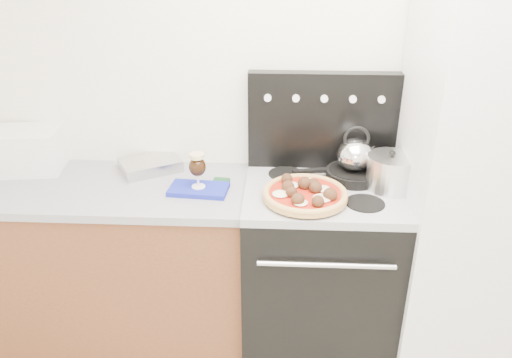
# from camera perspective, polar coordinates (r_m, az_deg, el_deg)

# --- Properties ---
(room_shell) EXTENTS (3.52, 3.01, 2.52)m
(room_shell) POSITION_cam_1_polar(r_m,az_deg,el_deg) (1.51, 7.73, -4.76)
(room_shell) COLOR beige
(room_shell) RESTS_ON ground
(base_cabinet) EXTENTS (1.45, 0.60, 0.86)m
(base_cabinet) POSITION_cam_1_polar(r_m,az_deg,el_deg) (2.85, -16.02, -9.11)
(base_cabinet) COLOR brown
(base_cabinet) RESTS_ON ground
(countertop) EXTENTS (1.48, 0.63, 0.04)m
(countertop) POSITION_cam_1_polar(r_m,az_deg,el_deg) (2.63, -17.19, -0.99)
(countertop) COLOR #919299
(countertop) RESTS_ON base_cabinet
(stove_body) EXTENTS (0.76, 0.65, 0.88)m
(stove_body) POSITION_cam_1_polar(r_m,az_deg,el_deg) (2.69, 7.08, -10.21)
(stove_body) COLOR black
(stove_body) RESTS_ON ground
(cooktop) EXTENTS (0.76, 0.65, 0.04)m
(cooktop) POSITION_cam_1_polar(r_m,az_deg,el_deg) (2.45, 7.65, -1.45)
(cooktop) COLOR #ADADB2
(cooktop) RESTS_ON stove_body
(backguard) EXTENTS (0.76, 0.08, 0.50)m
(backguard) POSITION_cam_1_polar(r_m,az_deg,el_deg) (2.60, 7.57, 6.63)
(backguard) COLOR black
(backguard) RESTS_ON cooktop
(fridge) EXTENTS (0.64, 0.68, 1.90)m
(fridge) POSITION_cam_1_polar(r_m,az_deg,el_deg) (2.57, 23.53, -0.96)
(fridge) COLOR silver
(fridge) RESTS_ON ground
(toaster_oven) EXTENTS (0.38, 0.30, 0.22)m
(toaster_oven) POSITION_cam_1_polar(r_m,az_deg,el_deg) (2.89, -24.75, 3.03)
(toaster_oven) COLOR silver
(toaster_oven) RESTS_ON countertop
(foil_sheet) EXTENTS (0.37, 0.34, 0.06)m
(foil_sheet) POSITION_cam_1_polar(r_m,az_deg,el_deg) (2.71, -11.99, 1.59)
(foil_sheet) COLOR silver
(foil_sheet) RESTS_ON countertop
(oven_mitt) EXTENTS (0.30, 0.19, 0.02)m
(oven_mitt) POSITION_cam_1_polar(r_m,az_deg,el_deg) (2.44, -6.57, -1.17)
(oven_mitt) COLOR #1A24AC
(oven_mitt) RESTS_ON countertop
(beer_glass) EXTENTS (0.10, 0.10, 0.18)m
(beer_glass) POSITION_cam_1_polar(r_m,az_deg,el_deg) (2.40, -6.69, 0.99)
(beer_glass) COLOR black
(beer_glass) RESTS_ON oven_mitt
(pizza_pan) EXTENTS (0.38, 0.38, 0.01)m
(pizza_pan) POSITION_cam_1_polar(r_m,az_deg,el_deg) (2.32, 5.60, -2.27)
(pizza_pan) COLOR black
(pizza_pan) RESTS_ON cooktop
(pizza) EXTENTS (0.47, 0.47, 0.06)m
(pizza) POSITION_cam_1_polar(r_m,az_deg,el_deg) (2.30, 5.64, -1.54)
(pizza) COLOR #E1AF52
(pizza) RESTS_ON pizza_pan
(skillet) EXTENTS (0.32, 0.32, 0.05)m
(skillet) POSITION_cam_1_polar(r_m,az_deg,el_deg) (2.55, 11.05, 0.51)
(skillet) COLOR black
(skillet) RESTS_ON cooktop
(tea_kettle) EXTENTS (0.20, 0.20, 0.19)m
(tea_kettle) POSITION_cam_1_polar(r_m,az_deg,el_deg) (2.50, 11.28, 3.03)
(tea_kettle) COLOR silver
(tea_kettle) RESTS_ON skillet
(stock_pot) EXTENTS (0.28, 0.28, 0.16)m
(stock_pot) POSITION_cam_1_polar(r_m,az_deg,el_deg) (2.47, 15.07, 0.62)
(stock_pot) COLOR silver
(stock_pot) RESTS_ON cooktop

